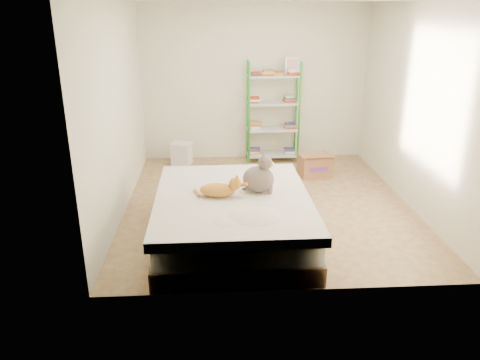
{
  "coord_description": "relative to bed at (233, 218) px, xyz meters",
  "views": [
    {
      "loc": [
        -0.73,
        -5.86,
        2.55
      ],
      "look_at": [
        -0.42,
        -0.74,
        0.62
      ],
      "focal_mm": 35.0,
      "sensor_mm": 36.0,
      "label": 1
    }
  ],
  "objects": [
    {
      "name": "cardboard_box",
      "position": [
        1.39,
        2.1,
        -0.1
      ],
      "size": [
        0.52,
        0.51,
        0.39
      ],
      "rotation": [
        0.0,
        0.0,
        0.13
      ],
      "color": "#A26D47",
      "rests_on": "ground"
    },
    {
      "name": "room",
      "position": [
        0.52,
        1.04,
        1.03
      ],
      "size": [
        3.81,
        4.21,
        2.61
      ],
      "color": "tan",
      "rests_on": "ground"
    },
    {
      "name": "shelf_unit",
      "position": [
        0.82,
        2.92,
        0.61
      ],
      "size": [
        0.88,
        0.36,
        1.74
      ],
      "color": "green",
      "rests_on": "ground"
    },
    {
      "name": "orange_cat",
      "position": [
        -0.17,
        -0.01,
        0.37
      ],
      "size": [
        0.5,
        0.32,
        0.19
      ],
      "primitive_type": null,
      "rotation": [
        0.0,
        0.0,
        -0.14
      ],
      "color": "orange",
      "rests_on": "bed"
    },
    {
      "name": "grey_cat",
      "position": [
        0.3,
        0.11,
        0.49
      ],
      "size": [
        0.44,
        0.39,
        0.44
      ],
      "primitive_type": null,
      "rotation": [
        0.0,
        0.0,
        1.37
      ],
      "color": "gray",
      "rests_on": "bed"
    },
    {
      "name": "white_bin",
      "position": [
        -0.74,
        2.76,
        -0.08
      ],
      "size": [
        0.4,
        0.37,
        0.38
      ],
      "rotation": [
        0.0,
        0.0,
        -0.28
      ],
      "color": "white",
      "rests_on": "ground"
    },
    {
      "name": "bed",
      "position": [
        0.0,
        0.0,
        0.0
      ],
      "size": [
        1.73,
        2.15,
        0.55
      ],
      "rotation": [
        0.0,
        0.0,
        0.01
      ],
      "color": "brown",
      "rests_on": "ground"
    }
  ]
}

